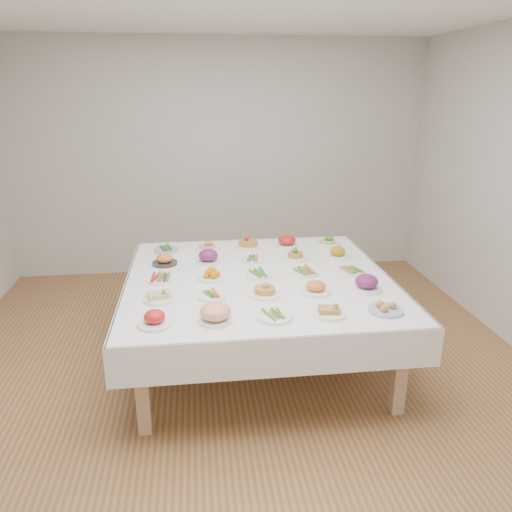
{
  "coord_description": "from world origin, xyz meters",
  "views": [
    {
      "loc": [
        -0.31,
        -3.61,
        2.22
      ],
      "look_at": [
        0.19,
        0.35,
        0.88
      ],
      "focal_mm": 35.0,
      "sensor_mm": 36.0,
      "label": 1
    }
  ],
  "objects": [
    {
      "name": "dish_20",
      "position": [
        -0.6,
        0.99,
        0.77
      ],
      "size": [
        0.23,
        0.23,
        0.06
      ],
      "color": "#4C66B2",
      "rests_on": "display_table"
    },
    {
      "name": "dish_8",
      "position": [
        0.57,
        -0.2,
        0.81
      ],
      "size": [
        0.23,
        0.23,
        0.13
      ],
      "color": "white",
      "rests_on": "display_table"
    },
    {
      "name": "dish_16",
      "position": [
        -0.21,
        0.59,
        0.8
      ],
      "size": [
        0.21,
        0.21,
        0.12
      ],
      "color": "white",
      "rests_on": "display_table"
    },
    {
      "name": "dish_4",
      "position": [
        0.97,
        -0.59,
        0.79
      ],
      "size": [
        0.24,
        0.24,
        0.1
      ],
      "color": "#4C66B2",
      "rests_on": "display_table"
    },
    {
      "name": "dish_11",
      "position": [
        -0.2,
        0.19,
        0.79
      ],
      "size": [
        0.21,
        0.21,
        0.09
      ],
      "color": "white",
      "rests_on": "display_table"
    },
    {
      "name": "dish_12",
      "position": [
        0.19,
        0.2,
        0.78
      ],
      "size": [
        0.23,
        0.21,
        0.06
      ],
      "color": "white",
      "rests_on": "display_table"
    },
    {
      "name": "dish_5",
      "position": [
        -0.59,
        -0.19,
        0.79
      ],
      "size": [
        0.23,
        0.23,
        0.1
      ],
      "color": "white",
      "rests_on": "display_table"
    },
    {
      "name": "dish_24",
      "position": [
        0.98,
        0.98,
        0.81
      ],
      "size": [
        0.24,
        0.24,
        0.13
      ],
      "color": "white",
      "rests_on": "display_table"
    },
    {
      "name": "dish_10",
      "position": [
        -0.61,
        0.2,
        0.77
      ],
      "size": [
        0.22,
        0.22,
        0.06
      ],
      "color": "white",
      "rests_on": "display_table"
    },
    {
      "name": "dish_7",
      "position": [
        0.18,
        -0.2,
        0.81
      ],
      "size": [
        0.24,
        0.24,
        0.13
      ],
      "color": "white",
      "rests_on": "display_table"
    },
    {
      "name": "dish_2",
      "position": [
        0.19,
        -0.59,
        0.77
      ],
      "size": [
        0.24,
        0.24,
        0.05
      ],
      "color": "white",
      "rests_on": "display_table"
    },
    {
      "name": "dish_1",
      "position": [
        -0.2,
        -0.6,
        0.82
      ],
      "size": [
        0.22,
        0.22,
        0.14
      ],
      "color": "white",
      "rests_on": "display_table"
    },
    {
      "name": "dish_23",
      "position": [
        0.57,
        0.98,
        0.82
      ],
      "size": [
        0.23,
        0.23,
        0.14
      ],
      "color": "white",
      "rests_on": "display_table"
    },
    {
      "name": "dish_18",
      "position": [
        0.57,
        0.59,
        0.81
      ],
      "size": [
        0.24,
        0.24,
        0.13
      ],
      "color": "white",
      "rests_on": "display_table"
    },
    {
      "name": "display_table",
      "position": [
        0.19,
        0.2,
        0.68
      ],
      "size": [
        2.16,
        2.16,
        0.75
      ],
      "color": "white",
      "rests_on": "ground"
    },
    {
      "name": "dish_19",
      "position": [
        0.97,
        0.59,
        0.8
      ],
      "size": [
        0.22,
        0.22,
        0.12
      ],
      "color": "white",
      "rests_on": "display_table"
    },
    {
      "name": "dish_6",
      "position": [
        -0.21,
        -0.19,
        0.77
      ],
      "size": [
        0.21,
        0.21,
        0.05
      ],
      "color": "white",
      "rests_on": "display_table"
    },
    {
      "name": "dish_9",
      "position": [
        0.97,
        -0.19,
        0.82
      ],
      "size": [
        0.26,
        0.26,
        0.15
      ],
      "color": "white",
      "rests_on": "display_table"
    },
    {
      "name": "dish_22",
      "position": [
        0.19,
        0.99,
        0.81
      ],
      "size": [
        0.23,
        0.22,
        0.13
      ],
      "color": "white",
      "rests_on": "display_table"
    },
    {
      "name": "dish_3",
      "position": [
        0.57,
        -0.59,
        0.79
      ],
      "size": [
        0.22,
        0.22,
        0.1
      ],
      "color": "white",
      "rests_on": "display_table"
    },
    {
      "name": "dish_14",
      "position": [
        0.98,
        0.19,
        0.77
      ],
      "size": [
        0.2,
        0.2,
        0.05
      ],
      "color": "white",
      "rests_on": "display_table"
    },
    {
      "name": "dish_17",
      "position": [
        0.19,
        0.59,
        0.77
      ],
      "size": [
        0.21,
        0.21,
        0.05
      ],
      "color": "white",
      "rests_on": "display_table"
    },
    {
      "name": "dish_21",
      "position": [
        -0.2,
        0.98,
        0.81
      ],
      "size": [
        0.23,
        0.23,
        0.13
      ],
      "color": "white",
      "rests_on": "display_table"
    },
    {
      "name": "room_envelope",
      "position": [
        0.0,
        0.0,
        1.83
      ],
      "size": [
        5.02,
        5.02,
        2.81
      ],
      "color": "#A36844",
      "rests_on": "ground"
    },
    {
      "name": "dish_15",
      "position": [
        -0.59,
        0.6,
        0.8
      ],
      "size": [
        0.22,
        0.22,
        0.12
      ],
      "color": "#2D2A28",
      "rests_on": "display_table"
    },
    {
      "name": "dish_13",
      "position": [
        0.58,
        0.2,
        0.78
      ],
      "size": [
        0.24,
        0.22,
        0.06
      ],
      "color": "white",
      "rests_on": "display_table"
    },
    {
      "name": "dish_0",
      "position": [
        -0.6,
        -0.6,
        0.8
      ],
      "size": [
        0.22,
        0.22,
        0.12
      ],
      "color": "white",
      "rests_on": "display_table"
    }
  ]
}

